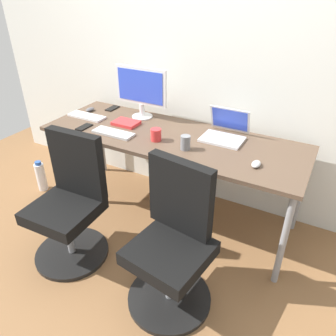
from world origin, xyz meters
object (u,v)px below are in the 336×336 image
Objects in this scene: water_bottle_on_floor at (41,176)px; open_laptop at (225,131)px; office_chair_left at (70,205)px; office_chair_right at (173,245)px; desktop_monitor at (141,89)px; coffee_mug at (156,135)px.

water_bottle_on_floor is 1.00× the size of open_laptop.
office_chair_right is (0.83, -0.00, 0.00)m from office_chair_left.
water_bottle_on_floor is (-0.87, 0.46, -0.28)m from office_chair_left.
office_chair_right is at bearing -87.83° from open_laptop.
open_laptop reaches higher than office_chair_left.
coffee_mug is (0.35, -0.35, -0.20)m from desktop_monitor.
desktop_monitor is at bearing 176.34° from open_laptop.
desktop_monitor is 5.22× the size of coffee_mug.
desktop_monitor is (0.88, 0.49, 0.86)m from water_bottle_on_floor.
open_laptop is at bearing 14.97° from water_bottle_on_floor.
coffee_mug is at bearing 59.87° from office_chair_left.
office_chair_right is 10.22× the size of coffee_mug.
coffee_mug reaches higher than water_bottle_on_floor.
open_laptop is 3.37× the size of coffee_mug.
water_bottle_on_floor is at bearing 164.72° from office_chair_right.
desktop_monitor reaches higher than office_chair_right.
open_laptop is at bearing 48.91° from office_chair_left.
office_chair_right is at bearing -15.28° from water_bottle_on_floor.
office_chair_right is 3.03× the size of water_bottle_on_floor.
desktop_monitor is at bearing 134.87° from coffee_mug.
water_bottle_on_floor is 1.40m from coffee_mug.
desktop_monitor reaches higher than open_laptop.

